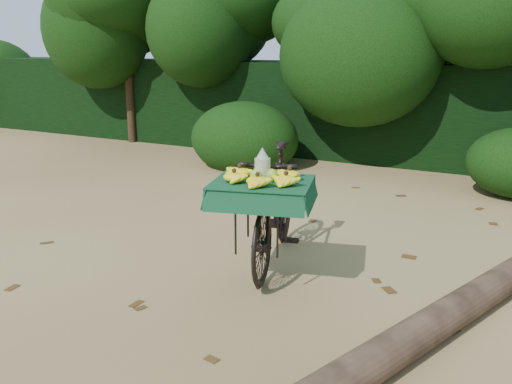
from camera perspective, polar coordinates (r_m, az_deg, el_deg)
The scene contains 7 objects.
ground at distance 4.89m, azimuth 5.02°, elevation -10.42°, with size 80.00×80.00×0.00m, color tan.
vendor_bicycle at distance 5.28m, azimuth 1.92°, elevation -1.38°, with size 1.18×2.04×1.18m.
fallen_log at distance 4.35m, azimuth 18.74°, elevation -12.69°, with size 0.26×0.26×3.67m, color brown.
hedge_backdrop at distance 10.58m, azimuth 18.79°, elevation 7.79°, with size 26.00×1.80×1.80m, color black.
tree_row at distance 9.86m, azimuth 14.70°, elevation 14.04°, with size 14.50×2.00×4.00m, color black, non-canonical shape.
bush_clumps at distance 8.62m, azimuth 19.54°, elevation 3.18°, with size 8.80×1.70×0.90m, color black, non-canonical shape.
leaf_litter at distance 5.44m, azimuth 7.73°, elevation -7.71°, with size 7.00×7.30×0.01m, color #4C3014, non-canonical shape.
Camera 1 is at (1.69, -4.08, 2.10)m, focal length 38.00 mm.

